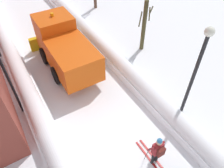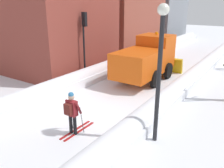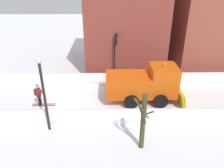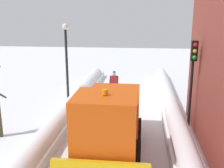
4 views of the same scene
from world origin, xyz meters
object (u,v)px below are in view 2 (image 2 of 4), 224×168
object	(u,v)px
street_lamp	(160,59)
traffic_light_pole	(85,33)
plow_truck	(147,59)
skier	(72,111)

from	to	relation	value
street_lamp	traffic_light_pole	bearing A→B (deg)	147.65
street_lamp	plow_truck	bearing A→B (deg)	118.35
traffic_light_pole	street_lamp	size ratio (longest dim) A/B	0.89
plow_truck	traffic_light_pole	bearing A→B (deg)	-148.41
plow_truck	skier	distance (m)	8.15
traffic_light_pole	plow_truck	bearing A→B (deg)	31.59
skier	plow_truck	bearing A→B (deg)	94.67
traffic_light_pole	street_lamp	distance (m)	8.46
traffic_light_pole	street_lamp	bearing A→B (deg)	-32.35
skier	traffic_light_pole	bearing A→B (deg)	125.27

